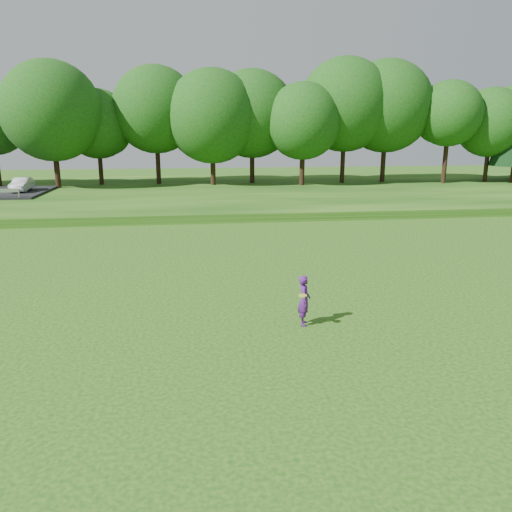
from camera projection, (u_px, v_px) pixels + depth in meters
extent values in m
plane|color=#15440D|center=(171.00, 342.00, 14.69)|extent=(140.00, 140.00, 0.00)
cube|color=#15440D|center=(182.00, 193.00, 47.28)|extent=(130.00, 30.00, 0.60)
cube|color=gray|center=(180.00, 222.00, 33.90)|extent=(130.00, 1.60, 0.04)
imported|color=#B3B8BB|center=(22.00, 184.00, 44.24)|extent=(1.27, 3.64, 1.20)
imported|color=#4E1870|center=(304.00, 300.00, 15.80)|extent=(0.50, 0.66, 1.63)
cylinder|color=#B0D521|center=(303.00, 296.00, 15.28)|extent=(0.27, 0.27, 0.04)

